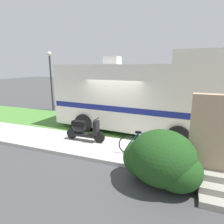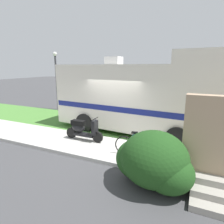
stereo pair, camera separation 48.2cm
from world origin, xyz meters
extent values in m
plane|color=#424244|center=(0.00, 0.00, 0.00)|extent=(80.00, 80.00, 0.00)
cube|color=beige|center=(0.00, -1.20, 0.06)|extent=(24.00, 2.00, 0.12)
cube|color=#4C8438|center=(0.00, 1.50, 0.04)|extent=(24.00, 3.40, 0.08)
cube|color=silver|center=(0.57, 1.30, 1.72)|extent=(7.40, 3.03, 2.84)
cube|color=silver|center=(3.28, 1.09, 3.39)|extent=(1.98, 2.48, 0.50)
cube|color=navy|center=(0.57, 1.30, 1.29)|extent=(7.26, 3.03, 0.24)
cube|color=silver|center=(-0.51, 1.38, 3.32)|extent=(0.74, 0.65, 0.36)
cylinder|color=black|center=(2.89, 2.31, 0.45)|extent=(0.92, 0.35, 0.90)
cylinder|color=black|center=(2.71, -0.06, 0.45)|extent=(0.92, 0.35, 0.90)
cylinder|color=black|center=(-1.32, 2.63, 0.45)|extent=(0.92, 0.35, 0.90)
cylinder|color=black|center=(-1.51, 0.26, 0.45)|extent=(0.92, 0.35, 0.90)
cylinder|color=black|center=(-0.18, -0.92, 0.34)|extent=(0.44, 0.10, 0.44)
cylinder|color=black|center=(-1.43, -0.92, 0.34)|extent=(0.44, 0.10, 0.44)
cube|color=black|center=(-0.81, -0.92, 0.36)|extent=(0.87, 0.28, 0.10)
cube|color=black|center=(-1.08, -0.92, 0.82)|extent=(0.56, 0.26, 0.20)
ellipsoid|color=black|center=(-1.08, -0.92, 0.62)|extent=(0.60, 0.30, 0.36)
cube|color=black|center=(-0.31, -0.92, 0.72)|extent=(0.14, 0.32, 0.56)
cylinder|color=black|center=(-0.31, -0.92, 1.07)|extent=(0.04, 0.50, 0.04)
sphere|color=white|center=(-0.31, -0.92, 0.90)|extent=(0.12, 0.12, 0.12)
torus|color=black|center=(2.17, -1.31, 0.45)|extent=(0.66, 0.14, 0.66)
torus|color=black|center=(1.14, -1.47, 0.45)|extent=(0.66, 0.14, 0.66)
cylinder|color=#1E6699|center=(1.81, -1.37, 0.63)|extent=(0.59, 0.12, 0.67)
cylinder|color=#1E6699|center=(1.50, -1.42, 0.60)|extent=(0.10, 0.05, 0.60)
cylinder|color=#1E6699|center=(1.78, -1.37, 0.92)|extent=(0.63, 0.13, 0.09)
cylinder|color=#1E6699|center=(1.34, -1.44, 0.38)|extent=(0.41, 0.10, 0.18)
cylinder|color=#1E6699|center=(1.31, -1.44, 0.67)|extent=(0.36, 0.09, 0.47)
cylinder|color=#1E6699|center=(2.13, -1.32, 0.70)|extent=(0.12, 0.05, 0.51)
cube|color=black|center=(1.47, -1.42, 0.93)|extent=(0.21, 0.13, 0.06)
cylinder|color=black|center=(2.09, -1.33, 0.99)|extent=(0.10, 0.52, 0.03)
cube|color=#B7B29E|center=(-1.83, 5.91, 1.06)|extent=(2.71, 2.11, 1.55)
cube|color=black|center=(-1.83, 5.91, 1.53)|extent=(2.59, 2.12, 0.44)
cube|color=#B7B29E|center=(-4.70, 5.71, 0.67)|extent=(3.29, 2.15, 0.79)
cylinder|color=black|center=(-1.69, 6.85, 0.38)|extent=(0.77, 0.29, 0.76)
cylinder|color=black|center=(-1.56, 5.00, 0.38)|extent=(0.77, 0.29, 0.76)
cylinder|color=black|center=(-5.13, 6.61, 0.38)|extent=(0.77, 0.29, 0.76)
cylinder|color=black|center=(-5.00, 4.76, 0.38)|extent=(0.77, 0.29, 0.76)
cube|color=#9E998E|center=(4.00, -2.80, 0.08)|extent=(1.40, 0.96, 0.16)
cube|color=#9E998E|center=(4.00, -2.64, 0.24)|extent=(1.40, 0.64, 0.16)
cube|color=#9E998E|center=(4.00, -2.48, 0.40)|extent=(1.40, 0.32, 0.16)
ellipsoid|color=#1E4719|center=(2.40, -2.70, 0.77)|extent=(1.72, 1.55, 1.46)
ellipsoid|color=#1E4719|center=(1.97, -2.53, 0.60)|extent=(1.29, 1.16, 1.10)
ellipsoid|color=#1E4719|center=(2.79, -2.83, 0.56)|extent=(1.20, 1.08, 1.02)
cylinder|color=#333338|center=(-5.86, 3.60, 1.88)|extent=(0.12, 0.12, 3.75)
sphere|color=silver|center=(-5.86, 3.60, 3.87)|extent=(0.28, 0.28, 0.28)
camera|label=1|loc=(2.82, -7.38, 3.06)|focal=30.91mm
camera|label=2|loc=(3.27, -7.19, 3.06)|focal=30.91mm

